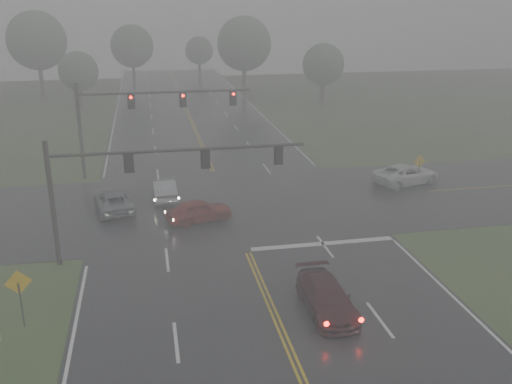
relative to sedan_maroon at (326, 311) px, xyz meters
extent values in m
cube|color=black|center=(-2.38, 12.80, 0.00)|extent=(18.00, 160.00, 0.02)
cube|color=black|center=(-2.38, 14.80, 0.00)|extent=(120.00, 14.00, 0.02)
cube|color=silver|center=(2.12, 7.20, 0.00)|extent=(8.50, 0.50, 0.01)
imported|color=black|center=(0.00, 0.00, 0.00)|extent=(2.01, 4.84, 1.40)
imported|color=maroon|center=(-4.58, 12.14, 0.00)|extent=(4.50, 2.77, 1.43)
imported|color=gray|center=(-6.59, 16.85, 0.00)|extent=(1.74, 4.51, 1.46)
imported|color=slate|center=(-10.01, 15.19, 0.00)|extent=(3.13, 5.27, 1.37)
imported|color=silver|center=(11.77, 16.88, 0.00)|extent=(5.85, 3.97, 1.49)
cylinder|color=black|center=(-12.58, 7.41, 3.40)|extent=(0.26, 0.26, 6.80)
cylinder|color=black|center=(-12.58, 7.41, 6.04)|extent=(0.17, 0.17, 0.76)
cylinder|color=black|center=(-5.88, 7.41, 5.99)|extent=(13.40, 0.17, 0.17)
cube|color=black|center=(-8.56, 7.41, 5.43)|extent=(0.32, 0.26, 0.99)
cube|color=black|center=(-8.56, 7.56, 5.43)|extent=(0.52, 0.03, 1.18)
cube|color=black|center=(-4.54, 7.41, 5.43)|extent=(0.32, 0.26, 0.99)
cube|color=black|center=(-4.54, 7.56, 5.43)|extent=(0.52, 0.03, 1.18)
cube|color=black|center=(-0.52, 7.41, 5.43)|extent=(0.32, 0.26, 0.99)
cube|color=black|center=(-0.52, 7.56, 5.43)|extent=(0.52, 0.03, 1.18)
cylinder|color=black|center=(-12.58, 23.11, 3.74)|extent=(0.29, 0.29, 7.48)
cylinder|color=black|center=(-12.58, 23.11, 6.65)|extent=(0.19, 0.19, 0.83)
cylinder|color=black|center=(-5.92, 23.11, 6.60)|extent=(13.33, 0.19, 0.19)
cube|color=black|center=(-8.58, 23.11, 5.97)|extent=(0.35, 0.29, 1.09)
cube|color=black|center=(-8.58, 23.28, 5.97)|extent=(0.57, 0.03, 1.30)
cylinder|color=#FF0C05|center=(-8.58, 22.95, 6.32)|extent=(0.23, 0.06, 0.23)
cube|color=black|center=(-4.59, 23.11, 5.97)|extent=(0.35, 0.29, 1.09)
cube|color=black|center=(-4.59, 23.28, 5.97)|extent=(0.57, 0.03, 1.30)
cylinder|color=#FF0C05|center=(-4.59, 22.95, 6.32)|extent=(0.23, 0.06, 0.23)
cube|color=black|center=(-0.59, 23.11, 5.97)|extent=(0.35, 0.29, 1.09)
cube|color=black|center=(-0.59, 23.28, 5.97)|extent=(0.57, 0.03, 1.30)
cylinder|color=#FF0C05|center=(-0.59, 22.95, 6.32)|extent=(0.23, 0.06, 0.23)
cylinder|color=black|center=(-13.29, 1.27, 1.07)|extent=(0.07, 0.07, 2.14)
cube|color=#E2AB0D|center=(-13.29, 1.31, 2.14)|extent=(1.10, 0.31, 1.12)
cylinder|color=black|center=(12.39, 16.07, 0.98)|extent=(0.07, 0.07, 1.97)
cube|color=#E2AB0D|center=(12.39, 16.10, 1.97)|extent=(1.02, 0.25, 1.03)
cylinder|color=#322920|center=(-15.52, 53.68, 1.39)|extent=(0.53, 0.53, 2.78)
sphere|color=#364E34|center=(-15.52, 53.68, 4.79)|extent=(4.94, 4.94, 4.94)
cylinder|color=#322920|center=(6.67, 59.52, 2.15)|extent=(0.56, 0.56, 4.30)
sphere|color=#364E34|center=(6.67, 59.52, 7.40)|extent=(7.64, 7.64, 7.64)
cylinder|color=#322920|center=(-8.97, 71.24, 1.86)|extent=(0.51, 0.51, 3.72)
sphere|color=#364E34|center=(-8.97, 71.24, 6.40)|extent=(6.61, 6.61, 6.61)
cylinder|color=#322920|center=(15.65, 50.82, 1.53)|extent=(0.60, 0.60, 3.07)
sphere|color=#364E34|center=(15.65, 50.82, 5.28)|extent=(5.45, 5.45, 5.45)
cylinder|color=#322920|center=(-21.76, 64.13, 2.29)|extent=(0.60, 0.60, 4.59)
sphere|color=#364E34|center=(-21.76, 64.13, 7.90)|extent=(8.15, 8.15, 8.15)
cylinder|color=#322920|center=(2.35, 80.85, 1.38)|extent=(0.55, 0.55, 2.75)
sphere|color=#364E34|center=(2.35, 80.85, 4.74)|extent=(4.90, 4.90, 4.90)
camera|label=1|loc=(-7.53, -21.84, 13.60)|focal=40.00mm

